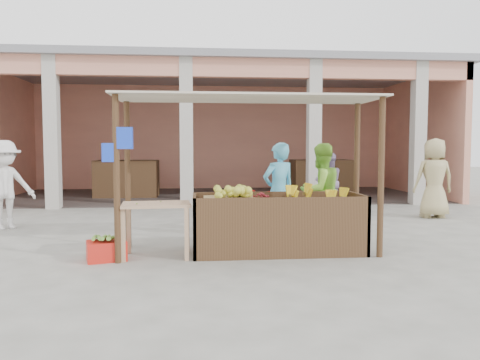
{
  "coord_description": "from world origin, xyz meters",
  "views": [
    {
      "loc": [
        -0.75,
        -7.05,
        1.62
      ],
      "look_at": [
        0.03,
        1.2,
        1.04
      ],
      "focal_mm": 35.0,
      "sensor_mm": 36.0,
      "label": 1
    }
  ],
  "objects": [
    {
      "name": "vendor_green",
      "position": [
        1.45,
        1.02,
        0.89
      ],
      "size": [
        0.99,
        0.8,
        1.78
      ],
      "primitive_type": "imported",
      "rotation": [
        0.0,
        0.0,
        3.56
      ],
      "color": "#91D83E",
      "rests_on": "ground"
    },
    {
      "name": "shopper_a",
      "position": [
        -4.52,
        2.57,
        0.95
      ],
      "size": [
        1.33,
        1.25,
        1.9
      ],
      "primitive_type": "imported",
      "rotation": [
        0.0,
        0.0,
        0.69
      ],
      "color": "silver",
      "rests_on": "ground"
    },
    {
      "name": "shopper_c",
      "position": [
        4.7,
        3.2,
        1.01
      ],
      "size": [
        1.01,
        0.69,
        2.03
      ],
      "primitive_type": "imported",
      "rotation": [
        0.0,
        0.0,
        3.09
      ],
      "color": "tan",
      "rests_on": "ground"
    },
    {
      "name": "melon_tray",
      "position": [
        -0.25,
        0.02,
        0.9
      ],
      "size": [
        0.78,
        0.67,
        0.2
      ],
      "color": "#A18353",
      "rests_on": "fruit_stall"
    },
    {
      "name": "shopper_f",
      "position": [
        2.66,
        4.66,
        0.8
      ],
      "size": [
        0.81,
        0.49,
        1.61
      ],
      "primitive_type": "imported",
      "rotation": [
        0.0,
        0.0,
        3.19
      ],
      "color": "gray",
      "rests_on": "ground"
    },
    {
      "name": "stall_awning",
      "position": [
        -0.01,
        0.06,
        1.98
      ],
      "size": [
        4.09,
        1.35,
        2.39
      ],
      "color": "#4F351F",
      "rests_on": "ground"
    },
    {
      "name": "vendor_blue",
      "position": [
        0.68,
        0.94,
        0.91
      ],
      "size": [
        0.82,
        0.73,
        1.82
      ],
      "primitive_type": "imported",
      "rotation": [
        0.0,
        0.0,
        3.55
      ],
      "color": "#50B9E0",
      "rests_on": "ground"
    },
    {
      "name": "market_building",
      "position": [
        0.05,
        8.93,
        2.7
      ],
      "size": [
        14.4,
        6.4,
        4.2
      ],
      "color": "#E79579",
      "rests_on": "ground"
    },
    {
      "name": "banana_heap",
      "position": [
        1.07,
        -0.01,
        0.89
      ],
      "size": [
        1.02,
        0.56,
        0.19
      ],
      "primitive_type": null,
      "color": "yellow",
      "rests_on": "fruit_stall"
    },
    {
      "name": "ground",
      "position": [
        0.0,
        0.0,
        0.0
      ],
      "size": [
        60.0,
        60.0,
        0.0
      ],
      "primitive_type": "plane",
      "color": "slate",
      "rests_on": "ground"
    },
    {
      "name": "produce_sacks",
      "position": [
        2.71,
        5.4,
        0.31
      ],
      "size": [
        1.03,
        0.77,
        0.62
      ],
      "color": "maroon",
      "rests_on": "ground"
    },
    {
      "name": "motorcycle",
      "position": [
        0.51,
        2.5,
        0.54
      ],
      "size": [
        1.21,
        2.17,
        1.08
      ],
      "primitive_type": "imported",
      "rotation": [
        0.0,
        0.0,
        1.82
      ],
      "color": "#990905",
      "rests_on": "ground"
    },
    {
      "name": "fruit_stall",
      "position": [
        0.5,
        0.0,
        0.4
      ],
      "size": [
        2.6,
        0.95,
        0.8
      ],
      "primitive_type": "cube",
      "color": "#4F351F",
      "rests_on": "ground"
    },
    {
      "name": "red_crate",
      "position": [
        -2.04,
        -0.28,
        0.14
      ],
      "size": [
        0.63,
        0.52,
        0.28
      ],
      "primitive_type": "cube",
      "rotation": [
        0.0,
        0.0,
        0.28
      ],
      "color": "red",
      "rests_on": "ground"
    },
    {
      "name": "papaya_pile",
      "position": [
        -1.34,
        -0.13,
        0.91
      ],
      "size": [
        0.76,
        0.43,
        0.22
      ],
      "primitive_type": null,
      "color": "#42802A",
      "rests_on": "side_table"
    },
    {
      "name": "side_table",
      "position": [
        -1.34,
        -0.13,
        0.66
      ],
      "size": [
        1.04,
        0.73,
        0.8
      ],
      "rotation": [
        0.0,
        0.0,
        0.08
      ],
      "color": "tan",
      "rests_on": "ground"
    },
    {
      "name": "berry_heap",
      "position": [
        0.24,
        -0.0,
        0.86
      ],
      "size": [
        0.4,
        0.33,
        0.13
      ],
      "primitive_type": "ellipsoid",
      "color": "maroon",
      "rests_on": "fruit_stall"
    },
    {
      "name": "plantain_bundle",
      "position": [
        -2.04,
        -0.28,
        0.33
      ],
      "size": [
        0.44,
        0.31,
        0.09
      ],
      "primitive_type": null,
      "color": "#689937",
      "rests_on": "red_crate"
    }
  ]
}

